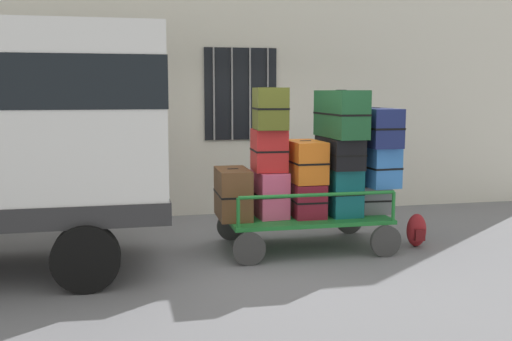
{
  "coord_description": "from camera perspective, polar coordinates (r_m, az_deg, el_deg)",
  "views": [
    {
      "loc": [
        -1.79,
        -7.28,
        2.05
      ],
      "look_at": [
        -0.19,
        0.01,
        1.05
      ],
      "focal_mm": 41.61,
      "sensor_mm": 36.0,
      "label": 1
    }
  ],
  "objects": [
    {
      "name": "suitcase_midright_bottom",
      "position": [
        7.86,
        8.05,
        -1.92
      ],
      "size": [
        0.42,
        0.73,
        0.62
      ],
      "color": "#0F5960",
      "rests_on": "luggage_cart"
    },
    {
      "name": "suitcase_right_top",
      "position": [
        7.96,
        11.31,
        4.13
      ],
      "size": [
        0.4,
        1.02,
        0.5
      ],
      "color": "navy",
      "rests_on": "suitcase_right_middle"
    },
    {
      "name": "suitcase_left_bottom",
      "position": [
        7.53,
        -2.23,
        -2.21
      ],
      "size": [
        0.41,
        0.75,
        0.63
      ],
      "color": "brown",
      "rests_on": "luggage_cart"
    },
    {
      "name": "suitcase_midleft_top",
      "position": [
        7.47,
        1.38,
        5.98
      ],
      "size": [
        0.43,
        0.57,
        0.53
      ],
      "color": "#4C5119",
      "rests_on": "suitcase_midleft_middle"
    },
    {
      "name": "suitcase_right_bottom",
      "position": [
        8.06,
        11.18,
        -2.65
      ],
      "size": [
        0.42,
        0.48,
        0.37
      ],
      "color": "slate",
      "rests_on": "luggage_cart"
    },
    {
      "name": "luggage_cart",
      "position": [
        7.81,
        4.68,
        -4.8
      ],
      "size": [
        2.13,
        1.29,
        0.45
      ],
      "color": "#1E722D",
      "rests_on": "ground"
    },
    {
      "name": "ground_plane",
      "position": [
        7.77,
        1.42,
        -7.64
      ],
      "size": [
        40.0,
        40.0,
        0.0
      ],
      "primitive_type": "plane",
      "color": "slate"
    },
    {
      "name": "suitcase_midleft_middle",
      "position": [
        7.56,
        1.26,
        1.97
      ],
      "size": [
        0.43,
        0.54,
        0.53
      ],
      "color": "#B21E1E",
      "rests_on": "suitcase_midleft_bottom"
    },
    {
      "name": "suitcase_right_middle",
      "position": [
        7.99,
        11.28,
        0.47
      ],
      "size": [
        0.45,
        0.86,
        0.52
      ],
      "color": "#3372C6",
      "rests_on": "suitcase_right_bottom"
    },
    {
      "name": "cart_railing",
      "position": [
        7.73,
        4.71,
        -2.0
      ],
      "size": [
        2.01,
        1.16,
        0.38
      ],
      "color": "#1E722D",
      "rests_on": "luggage_cart"
    },
    {
      "name": "suitcase_midright_top",
      "position": [
        7.77,
        8.15,
        5.41
      ],
      "size": [
        0.4,
        1.08,
        0.61
      ],
      "color": "#194C28",
      "rests_on": "suitcase_midright_middle"
    },
    {
      "name": "building_wall",
      "position": [
        10.0,
        -2.06,
        10.22
      ],
      "size": [
        12.0,
        0.38,
        5.0
      ],
      "color": "silver",
      "rests_on": "ground"
    },
    {
      "name": "suitcase_midright_middle",
      "position": [
        7.84,
        8.0,
        1.76
      ],
      "size": [
        0.43,
        1.0,
        0.39
      ],
      "color": "black",
      "rests_on": "suitcase_midright_bottom"
    },
    {
      "name": "suitcase_midleft_bottom",
      "position": [
        7.61,
        1.31,
        -2.27
      ],
      "size": [
        0.42,
        0.6,
        0.59
      ],
      "color": "#CC4C72",
      "rests_on": "luggage_cart"
    },
    {
      "name": "backpack",
      "position": [
        8.17,
        15.18,
        -5.57
      ],
      "size": [
        0.27,
        0.22,
        0.44
      ],
      "color": "maroon",
      "rests_on": "ground"
    },
    {
      "name": "suitcase_center_middle",
      "position": [
        7.66,
        4.77,
        0.89
      ],
      "size": [
        0.43,
        0.72,
        0.53
      ],
      "color": "orange",
      "rests_on": "suitcase_center_bottom"
    },
    {
      "name": "suitcase_center_bottom",
      "position": [
        7.76,
        4.68,
        -2.67
      ],
      "size": [
        0.41,
        0.78,
        0.44
      ],
      "color": "maroon",
      "rests_on": "luggage_cart"
    }
  ]
}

